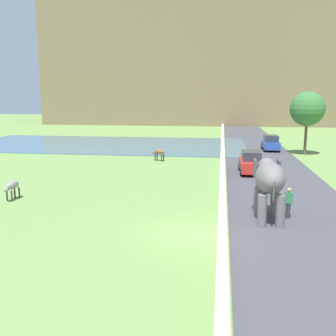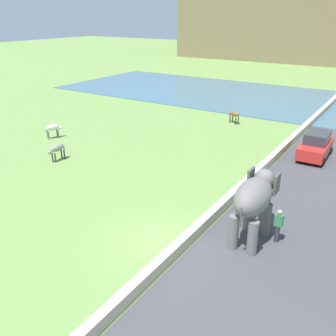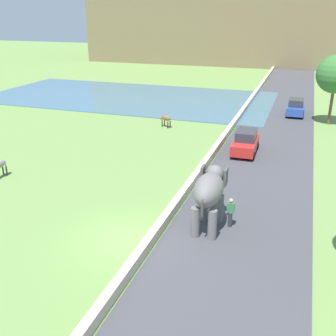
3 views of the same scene
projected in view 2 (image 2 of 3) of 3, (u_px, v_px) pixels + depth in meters
ground_plane at (158, 241)px, 16.51m from camera, size 220.00×220.00×0.00m
barrier_wall at (296, 135)px, 29.74m from camera, size 0.40×110.00×0.53m
lake at (204, 91)px, 47.55m from camera, size 36.00×18.00×0.08m
elephant at (255, 199)px, 15.84m from camera, size 1.45×3.47×2.99m
person_beside_elephant at (278, 225)px, 16.06m from camera, size 0.36×0.22×1.63m
car_red at (316, 145)px, 25.59m from camera, size 1.84×4.02×1.80m
cow_grey at (57, 149)px, 25.12m from camera, size 0.51×1.40×1.15m
cow_white at (53, 128)px, 29.62m from camera, size 0.88×1.40×1.15m
cow_brown at (234, 114)px, 33.62m from camera, size 1.39×0.92×1.15m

